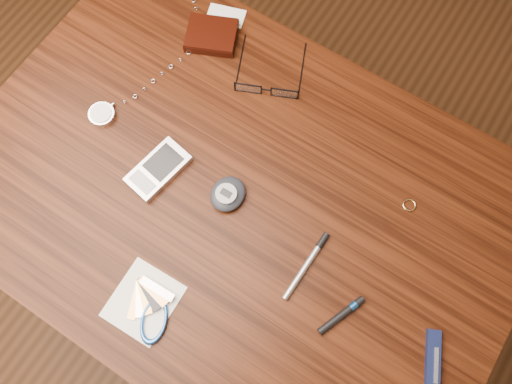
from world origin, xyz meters
TOP-DOWN VIEW (x-y plane):
  - ground at (0.00, 0.00)m, footprint 3.80×3.80m
  - desk at (0.00, 0.00)m, footprint 1.00×0.70m
  - wallet_and_card at (-0.22, 0.25)m, footprint 0.12×0.15m
  - eyeglasses at (-0.07, 0.21)m, footprint 0.16×0.16m
  - gold_ring at (0.26, 0.15)m, footprint 0.03×0.03m
  - pocket_watch at (-0.30, 0.01)m, footprint 0.12×0.38m
  - pda_phone at (-0.14, -0.04)m, footprint 0.08×0.12m
  - pedometer at (-0.01, -0.01)m, footprint 0.06×0.07m
  - notepad_keys at (-0.01, -0.24)m, footprint 0.13×0.12m
  - pocket_knife at (0.41, -0.06)m, footprint 0.06×0.10m
  - silver_pen at (0.17, -0.03)m, footprint 0.01×0.13m
  - black_blue_pen at (0.26, -0.08)m, footprint 0.04×0.09m

SIDE VIEW (x-z plane):
  - ground at x=0.00m, z-range 0.00..0.00m
  - desk at x=0.00m, z-range 0.27..1.02m
  - gold_ring at x=0.26m, z-range 0.75..0.75m
  - notepad_keys at x=-0.01m, z-range 0.75..0.76m
  - silver_pen at x=0.17m, z-range 0.75..0.76m
  - black_blue_pen at x=0.26m, z-range 0.75..0.76m
  - pocket_knife at x=0.41m, z-range 0.75..0.76m
  - pocket_watch at x=-0.30m, z-range 0.75..0.76m
  - pda_phone at x=-0.14m, z-range 0.75..0.77m
  - wallet_and_card at x=-0.22m, z-range 0.75..0.77m
  - eyeglasses at x=-0.07m, z-range 0.75..0.78m
  - pedometer at x=-0.01m, z-range 0.75..0.78m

